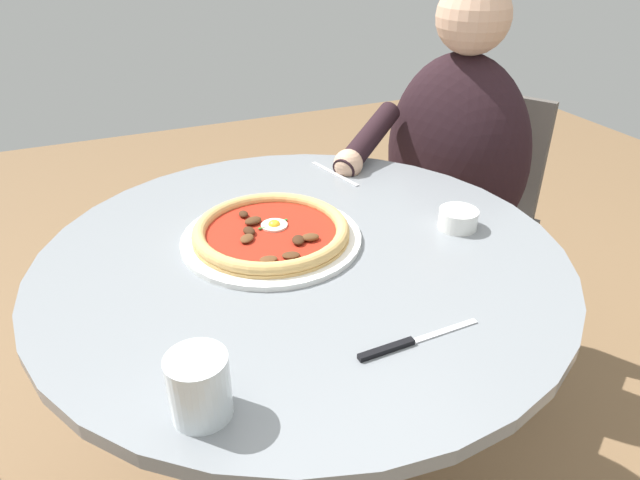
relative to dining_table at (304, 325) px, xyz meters
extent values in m
cylinder|color=gray|center=(0.00, 0.00, 0.16)|extent=(0.95, 0.95, 0.03)
cylinder|color=slate|center=(0.00, 0.00, -0.21)|extent=(0.08, 0.08, 0.70)
cylinder|color=white|center=(-0.04, 0.06, 0.17)|extent=(0.34, 0.34, 0.01)
cylinder|color=tan|center=(-0.04, 0.06, 0.18)|extent=(0.29, 0.29, 0.01)
torus|color=tan|center=(-0.04, 0.06, 0.19)|extent=(0.29, 0.29, 0.02)
cylinder|color=#A82314|center=(-0.04, 0.06, 0.19)|extent=(0.28, 0.28, 0.00)
cylinder|color=white|center=(-0.03, 0.08, 0.19)|extent=(0.05, 0.05, 0.00)
ellipsoid|color=yellow|center=(-0.03, 0.08, 0.19)|extent=(0.02, 0.02, 0.02)
ellipsoid|color=#4C2D19|center=(-0.06, 0.10, 0.20)|extent=(0.04, 0.03, 0.01)
ellipsoid|color=brown|center=(-0.09, 0.04, 0.19)|extent=(0.04, 0.04, 0.01)
ellipsoid|color=brown|center=(-0.08, -0.04, 0.19)|extent=(0.03, 0.03, 0.01)
ellipsoid|color=#3D2314|center=(-0.07, 0.14, 0.19)|extent=(0.02, 0.03, 0.01)
ellipsoid|color=brown|center=(0.02, 0.00, 0.20)|extent=(0.04, 0.03, 0.01)
ellipsoid|color=#3D2314|center=(-0.08, 0.07, 0.19)|extent=(0.02, 0.03, 0.01)
ellipsoid|color=#3D2314|center=(-0.01, 0.00, 0.19)|extent=(0.03, 0.04, 0.01)
ellipsoid|color=#4C2D19|center=(-0.04, -0.04, 0.19)|extent=(0.04, 0.03, 0.01)
ellipsoid|color=#2D6B28|center=(-0.06, 0.07, 0.19)|extent=(0.01, 0.01, 0.00)
ellipsoid|color=#2D6B28|center=(0.00, 0.09, 0.19)|extent=(0.01, 0.01, 0.00)
ellipsoid|color=#2D6B28|center=(-0.05, 0.07, 0.19)|extent=(0.01, 0.01, 0.00)
cylinder|color=silver|center=(-0.25, -0.31, 0.21)|extent=(0.08, 0.08, 0.09)
cylinder|color=silver|center=(-0.25, -0.31, 0.19)|extent=(0.07, 0.07, 0.04)
cube|color=silver|center=(0.11, -0.29, 0.17)|extent=(0.11, 0.01, 0.00)
cube|color=black|center=(0.01, -0.30, 0.17)|extent=(0.09, 0.01, 0.01)
cylinder|color=white|center=(0.31, -0.04, 0.19)|extent=(0.08, 0.08, 0.04)
cylinder|color=olive|center=(0.31, -0.04, 0.20)|extent=(0.06, 0.06, 0.01)
cube|color=#BCBCC1|center=(0.20, 0.29, 0.17)|extent=(0.05, 0.17, 0.00)
cube|color=#282833|center=(0.57, 0.33, -0.36)|extent=(0.41, 0.43, 0.45)
ellipsoid|color=black|center=(0.57, 0.33, 0.14)|extent=(0.39, 0.45, 0.54)
sphere|color=tan|center=(0.57, 0.33, 0.49)|extent=(0.18, 0.18, 0.18)
cylinder|color=black|center=(0.32, 0.35, 0.22)|extent=(0.25, 0.20, 0.13)
sphere|color=tan|center=(0.23, 0.30, 0.19)|extent=(0.07, 0.07, 0.07)
cube|color=#504A45|center=(0.61, 0.36, -0.10)|extent=(0.53, 0.53, 0.02)
cube|color=#504A45|center=(0.77, 0.45, 0.08)|extent=(0.20, 0.31, 0.35)
cylinder|color=#4C4742|center=(0.38, 0.42, -0.35)|extent=(0.02, 0.02, 0.47)
cylinder|color=#4C4742|center=(0.55, 0.12, -0.35)|extent=(0.02, 0.02, 0.47)
cylinder|color=#4C4742|center=(0.68, 0.60, -0.35)|extent=(0.02, 0.02, 0.47)
cylinder|color=#4C4742|center=(0.85, 0.30, -0.35)|extent=(0.02, 0.02, 0.47)
camera|label=1|loc=(-0.32, -0.81, 0.70)|focal=31.62mm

